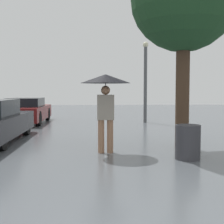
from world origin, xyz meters
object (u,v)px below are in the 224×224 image
Objects in this scene: pedestrian at (106,88)px; street_lamp at (145,78)px; parked_car_farthest at (27,111)px; trash_bin at (188,142)px.

pedestrian is 0.50× the size of street_lamp.
trash_bin is (5.10, -7.82, -0.18)m from parked_car_farthest.
street_lamp is at bearing 73.32° from pedestrian.
parked_car_farthest is at bearing 115.54° from pedestrian.
street_lamp is (2.08, 6.95, 0.53)m from pedestrian.
trash_bin is (1.75, -0.80, -1.16)m from pedestrian.
street_lamp reaches higher than pedestrian.
pedestrian is 2.25m from trash_bin.
street_lamp is 4.97× the size of trash_bin.
parked_car_farthest is 5.44× the size of trash_bin.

